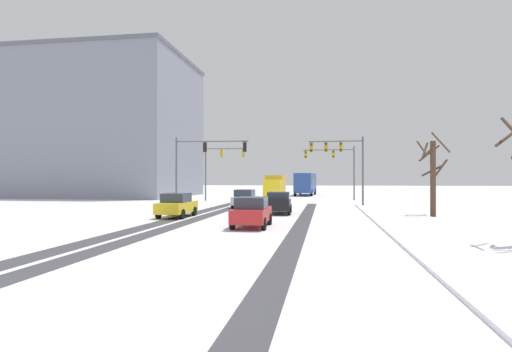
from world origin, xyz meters
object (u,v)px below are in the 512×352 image
car_white_lead (245,199)px  bare_tree_sidewalk_mid (433,174)px  traffic_signal_near_right (341,156)px  traffic_signal_near_left (202,156)px  box_truck_delivery (275,186)px  bus_oncoming (306,182)px  office_building_far_left_block (88,128)px  car_yellow_cab_third (177,205)px  traffic_signal_far_right (336,162)px  car_red_fourth (252,212)px  car_black_second (279,203)px  traffic_signal_far_left (219,162)px

car_white_lead → bare_tree_sidewalk_mid: 15.93m
traffic_signal_near_right → traffic_signal_near_left: same height
box_truck_delivery → bus_oncoming: bearing=75.6°
bus_oncoming → office_building_far_left_block: (-31.75, -8.09, 8.08)m
car_yellow_cab_third → traffic_signal_far_right: bearing=66.0°
car_yellow_cab_third → box_truck_delivery: box_truck_delivery is taller
car_red_fourth → car_yellow_cab_third: bearing=140.2°
bare_tree_sidewalk_mid → office_building_far_left_block: size_ratio=0.19×
car_black_second → car_yellow_cab_third: (-6.49, -3.84, 0.00)m
bare_tree_sidewalk_mid → office_building_far_left_block: office_building_far_left_block is taller
car_white_lead → traffic_signal_near_right: bearing=20.9°
car_yellow_cab_third → bare_tree_sidewalk_mid: 17.57m
traffic_signal_near_right → car_white_lead: traffic_signal_near_right is taller
traffic_signal_near_right → car_white_lead: 9.94m
traffic_signal_far_right → bare_tree_sidewalk_mid: bearing=-74.8°
car_white_lead → car_red_fourth: (3.17, -14.83, 0.00)m
traffic_signal_near_left → box_truck_delivery: (5.21, 14.88, -3.05)m
traffic_signal_near_left → car_white_lead: traffic_signal_near_left is taller
traffic_signal_far_left → box_truck_delivery: (5.99, 5.02, -2.96)m
bus_oncoming → traffic_signal_near_left: bearing=-107.1°
car_white_lead → car_black_second: bearing=-58.5°
box_truck_delivery → bare_tree_sidewalk_mid: (13.53, -22.93, 1.31)m
bare_tree_sidewalk_mid → traffic_signal_near_left: bearing=156.7°
car_red_fourth → traffic_signal_near_left: bearing=115.0°
traffic_signal_far_right → traffic_signal_near_right: (0.14, -12.03, 0.11)m
box_truck_delivery → office_building_far_left_block: office_building_far_left_block is taller
traffic_signal_far_left → car_white_lead: size_ratio=1.57×
traffic_signal_far_left → car_black_second: bearing=-62.8°
traffic_signal_far_left → box_truck_delivery: bearing=39.9°
car_white_lead → car_red_fourth: 15.16m
bus_oncoming → office_building_far_left_block: office_building_far_left_block is taller
traffic_signal_far_right → office_building_far_left_block: bearing=170.8°
bare_tree_sidewalk_mid → car_black_second: bearing=176.6°
bus_oncoming → office_building_far_left_block: 33.75m
office_building_far_left_block → bus_oncoming: bearing=14.3°
bus_oncoming → bare_tree_sidewalk_mid: bare_tree_sidewalk_mid is taller
bus_oncoming → office_building_far_left_block: size_ratio=0.37×
car_yellow_cab_third → bare_tree_sidewalk_mid: bearing=10.6°
car_black_second → bus_oncoming: 35.21m
traffic_signal_near_right → car_yellow_cab_third: size_ratio=1.58×
traffic_signal_far_right → bare_tree_sidewalk_mid: traffic_signal_far_right is taller
traffic_signal_far_left → office_building_far_left_block: size_ratio=0.22×
traffic_signal_near_left → box_truck_delivery: size_ratio=0.93×
box_truck_delivery → office_building_far_left_block: size_ratio=0.25×
car_red_fourth → bus_oncoming: (0.93, 44.02, 1.18)m
box_truck_delivery → bare_tree_sidewalk_mid: bearing=-59.5°
car_white_lead → bus_oncoming: 29.50m
car_yellow_cab_third → bare_tree_sidewalk_mid: (17.14, 3.20, 2.13)m
traffic_signal_far_left → box_truck_delivery: traffic_signal_far_left is taller
traffic_signal_near_right → office_building_far_left_block: 40.68m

